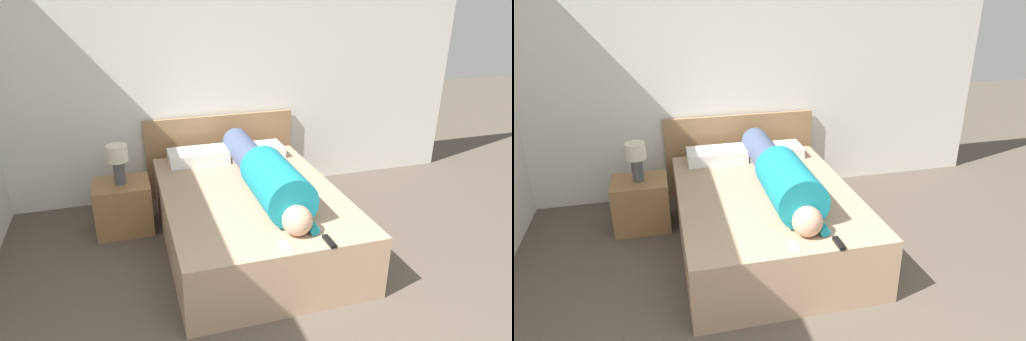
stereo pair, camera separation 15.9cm
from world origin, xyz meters
The scene contains 10 objects.
wall_back centered at (0.00, 3.64, 1.30)m, with size 5.39×0.06×2.60m.
bed centered at (-0.01, 2.42, 0.25)m, with size 1.43×1.99×0.50m.
headboard centered at (-0.01, 3.57, 0.42)m, with size 1.55×0.04×0.85m.
nightstand centered at (-1.05, 3.01, 0.23)m, with size 0.49×0.43×0.46m.
table_lamp centered at (-1.05, 3.01, 0.69)m, with size 0.18×0.18×0.36m.
person_lying centered at (0.10, 2.36, 0.66)m, with size 0.38×1.81×0.38m.
pillow_near_headboard centered at (-0.31, 3.22, 0.56)m, with size 0.57×0.31×0.12m.
pillow_second centered at (0.27, 3.22, 0.55)m, with size 0.54×0.31×0.11m.
tv_remote centered at (0.27, 1.50, 0.51)m, with size 0.04×0.15×0.02m.
cell_phone centered at (-0.03, 1.54, 0.51)m, with size 0.06×0.13×0.01m.
Camera 2 is at (-0.81, -0.92, 2.12)m, focal length 32.00 mm.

